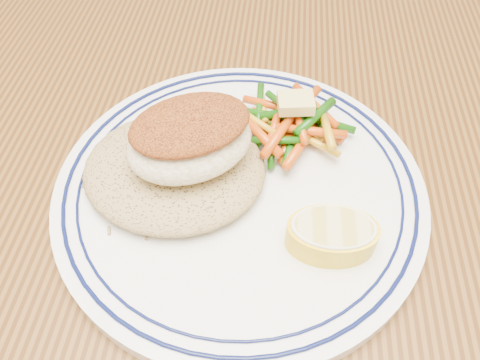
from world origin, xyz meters
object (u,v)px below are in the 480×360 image
plate (240,188)px  lemon_wedge (332,234)px  rice_pilaf (174,166)px  dining_table (246,237)px  vegetable_pile (291,125)px  fish_fillet (190,139)px

plate → lemon_wedge: (0.07, -0.05, 0.02)m
rice_pilaf → lemon_wedge: bearing=-22.9°
dining_table → vegetable_pile: size_ratio=14.31×
vegetable_pile → lemon_wedge: bearing=-73.3°
dining_table → rice_pilaf: size_ratio=10.49×
lemon_wedge → rice_pilaf: bearing=157.1°
plate → vegetable_pile: size_ratio=2.79×
dining_table → plate: (-0.00, -0.02, 0.11)m
plate → lemon_wedge: bearing=-35.6°
vegetable_pile → lemon_wedge: 0.11m
vegetable_pile → lemon_wedge: size_ratio=1.62×
plate → vegetable_pile: (0.04, 0.06, 0.02)m
dining_table → vegetable_pile: vegetable_pile is taller
fish_fillet → lemon_wedge: 0.12m
plate → rice_pilaf: bearing=178.1°
rice_pilaf → lemon_wedge: 0.13m
vegetable_pile → lemon_wedge: (0.03, -0.11, -0.00)m
dining_table → fish_fillet: 0.16m
plate → dining_table: bearing=79.1°
fish_fillet → vegetable_pile: 0.10m
rice_pilaf → dining_table: bearing=19.1°
rice_pilaf → fish_fillet: fish_fillet is taller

